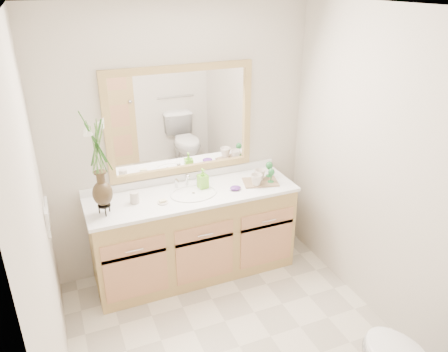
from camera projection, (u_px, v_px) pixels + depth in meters
name	position (u px, v px, depth m)	size (l,w,h in m)	color
floor	(240.00, 346.00, 3.30)	(2.60, 2.60, 0.00)	beige
ceiling	(246.00, 8.00, 2.30)	(2.40, 2.60, 0.02)	white
wall_back	(181.00, 143.00, 3.89)	(2.40, 0.02, 2.40)	beige
wall_left	(43.00, 248.00, 2.38)	(0.02, 2.60, 2.40)	beige
wall_right	(390.00, 177.00, 3.22)	(0.02, 2.60, 2.40)	beige
vanity	(194.00, 235.00, 3.99)	(1.80, 0.55, 0.80)	tan
counter	(193.00, 194.00, 3.81)	(1.84, 0.57, 0.03)	white
sink	(194.00, 199.00, 3.82)	(0.38, 0.34, 0.23)	white
mirror	(181.00, 121.00, 3.79)	(1.32, 0.04, 0.97)	white
switch_plate	(47.00, 218.00, 3.12)	(0.02, 0.12, 0.12)	white
flower_vase	(97.00, 154.00, 3.26)	(0.18, 0.18, 0.76)	black
tumbler	(135.00, 197.00, 3.62)	(0.08, 0.08, 0.10)	beige
soap_dish	(163.00, 202.00, 3.63)	(0.09, 0.09, 0.03)	beige
soap_bottle	(203.00, 179.00, 3.87)	(0.07, 0.08, 0.16)	#6EC42E
purple_dish	(235.00, 188.00, 3.86)	(0.10, 0.08, 0.04)	#55297C
tray	(260.00, 182.00, 3.99)	(0.31, 0.21, 0.02)	brown
mug_left	(256.00, 179.00, 3.90)	(0.11, 0.10, 0.11)	beige
mug_right	(260.00, 174.00, 4.00)	(0.10, 0.10, 0.10)	beige
goblet_front	(271.00, 173.00, 3.94)	(0.06, 0.06, 0.13)	#257034
goblet_back	(269.00, 166.00, 4.05)	(0.07, 0.07, 0.15)	#257034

